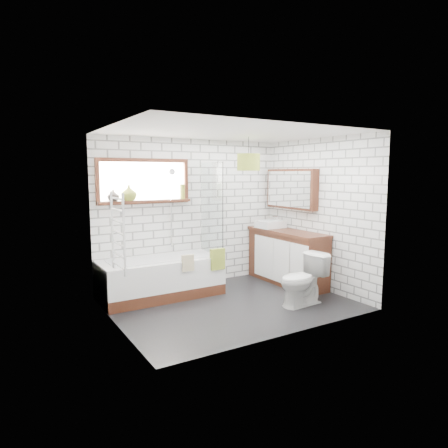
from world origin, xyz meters
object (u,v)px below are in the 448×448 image
pendant (248,162)px  vanity (287,257)px  toilet (302,280)px  basin (270,224)px  bathtub (161,278)px

pendant → vanity: bearing=-0.4°
vanity → toilet: bearing=-118.7°
toilet → pendant: (-0.26, 1.04, 1.72)m
vanity → basin: size_ratio=3.68×
bathtub → pendant: pendant is taller
bathtub → pendant: 2.29m
vanity → basin: (-0.06, 0.41, 0.54)m
bathtub → basin: size_ratio=4.18×
basin → toilet: 1.65m
bathtub → toilet: toilet is taller
bathtub → vanity: size_ratio=1.14×
pendant → bathtub: bearing=163.0°
bathtub → toilet: 2.18m
vanity → toilet: 1.18m
bathtub → pendant: (1.36, -0.42, 1.80)m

